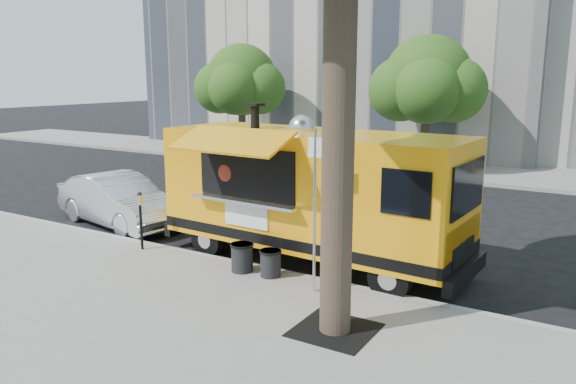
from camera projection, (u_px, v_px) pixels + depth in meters
name	position (u px, v px, depth m)	size (l,w,h in m)	color
ground	(286.00, 261.00, 12.40)	(120.00, 120.00, 0.00)	black
sidewalk	(157.00, 326.00, 9.03)	(60.00, 6.00, 0.15)	gray
curb	(262.00, 270.00, 11.60)	(60.00, 0.14, 0.16)	#999993
far_sidewalk	(452.00, 170.00, 23.69)	(60.00, 5.00, 0.15)	gray
tree_well	(335.00, 330.00, 8.71)	(1.20, 1.20, 0.02)	black
far_tree_a	(241.00, 80.00, 26.99)	(3.42, 3.42, 5.36)	#33261C
far_tree_b	(427.00, 80.00, 22.76)	(3.60, 3.60, 5.50)	#33261C
sign_post	(315.00, 201.00, 9.94)	(0.28, 0.06, 3.00)	silver
parking_meter	(140.00, 214.00, 12.59)	(0.11, 0.11, 1.33)	black
food_truck	(310.00, 192.00, 11.96)	(6.98, 3.35, 3.40)	#FEA20D
sedan	(119.00, 200.00, 15.22)	(1.47, 4.22, 1.39)	silver
trash_bin_left	(271.00, 262.00, 11.00)	(0.44, 0.44, 0.53)	black
trash_bin_right	(242.00, 257.00, 11.27)	(0.48, 0.48, 0.57)	black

